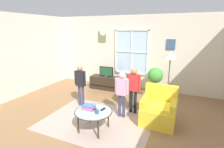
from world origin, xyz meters
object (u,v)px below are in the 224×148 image
at_px(person_red_shirt, 134,85).
at_px(potted_plant_by_window, 155,77).
at_px(tv_stand, 106,83).
at_px(television, 106,71).
at_px(person_pink_shirt, 122,89).
at_px(remote_near_books, 103,109).
at_px(remote_near_cup, 94,110).
at_px(floor_lamp, 170,61).
at_px(cup, 97,112).
at_px(person_green_shirt, 132,84).
at_px(person_black_shirt, 81,81).
at_px(book_stack, 89,107).
at_px(coffee_table, 94,112).
at_px(armchair, 159,110).

xyz_separation_m(person_red_shirt, potted_plant_by_window, (0.27, 1.57, -0.16)).
bearing_deg(tv_stand, potted_plant_by_window, 4.61).
distance_m(television, person_pink_shirt, 2.17).
distance_m(remote_near_books, potted_plant_by_window, 2.65).
xyz_separation_m(remote_near_cup, floor_lamp, (1.36, 1.62, 0.91)).
height_order(cup, person_green_shirt, person_green_shirt).
bearing_deg(potted_plant_by_window, cup, -104.20).
relative_size(person_red_shirt, person_black_shirt, 1.02).
bearing_deg(book_stack, person_pink_shirt, 57.01).
distance_m(person_red_shirt, person_green_shirt, 0.36).
bearing_deg(person_black_shirt, person_pink_shirt, -6.80).
bearing_deg(potted_plant_by_window, book_stack, -109.86).
xyz_separation_m(coffee_table, cup, (0.12, -0.06, 0.07)).
relative_size(armchair, person_black_shirt, 0.72).
bearing_deg(person_black_shirt, potted_plant_by_window, 44.55).
bearing_deg(book_stack, person_black_shirt, 131.97).
bearing_deg(television, remote_near_cup, -70.28).
distance_m(book_stack, potted_plant_by_window, 2.82).
bearing_deg(person_red_shirt, book_stack, -122.16).
distance_m(book_stack, floor_lamp, 2.35).
bearing_deg(tv_stand, cup, -68.36).
xyz_separation_m(remote_near_books, remote_near_cup, (-0.17, -0.11, 0.00)).
bearing_deg(potted_plant_by_window, tv_stand, -175.39).
bearing_deg(coffee_table, floor_lamp, 51.01).
bearing_deg(person_red_shirt, person_green_shirt, 113.38).
distance_m(armchair, person_green_shirt, 1.08).
distance_m(person_black_shirt, potted_plant_by_window, 2.49).
bearing_deg(television, potted_plant_by_window, 4.70).
relative_size(person_red_shirt, potted_plant_by_window, 1.32).
xyz_separation_m(armchair, coffee_table, (-1.25, -0.88, 0.10)).
relative_size(book_stack, person_black_shirt, 0.23).
xyz_separation_m(tv_stand, remote_near_cup, (0.90, -2.53, 0.23)).
xyz_separation_m(television, person_green_shirt, (1.33, -1.10, 0.02)).
bearing_deg(remote_near_books, person_red_shirt, 68.71).
relative_size(book_stack, cup, 3.34).
bearing_deg(person_pink_shirt, person_red_shirt, 59.76).
bearing_deg(floor_lamp, armchair, -96.80).
xyz_separation_m(tv_stand, person_green_shirt, (1.33, -1.10, 0.45)).
distance_m(person_green_shirt, floor_lamp, 1.18).
relative_size(tv_stand, cup, 14.46).
bearing_deg(floor_lamp, person_green_shirt, -168.22).
distance_m(cup, person_green_shirt, 1.56).
relative_size(cup, remote_near_books, 0.59).
distance_m(armchair, potted_plant_by_window, 1.89).
distance_m(tv_stand, person_red_shirt, 2.11).
bearing_deg(remote_near_books, floor_lamp, 51.95).
relative_size(armchair, person_green_shirt, 0.79).
bearing_deg(person_red_shirt, armchair, -19.92).
bearing_deg(remote_near_books, potted_plant_by_window, 75.50).
xyz_separation_m(book_stack, person_black_shirt, (-0.82, 0.91, 0.25)).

